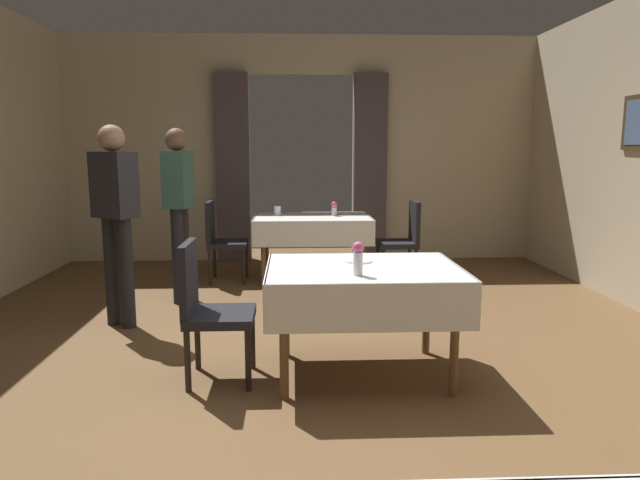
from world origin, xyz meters
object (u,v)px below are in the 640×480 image
dining_table_mid (363,281)px  glass_far_b (277,211)px  dining_table_far (312,225)px  chair_mid_left (208,305)px  person_waiter_by_doorway (115,209)px  flower_vase_mid (358,257)px  plate_mid_b (358,261)px  chair_far_left (221,237)px  person_diner_standing_aside (179,200)px  flower_vase_far (334,208)px  chair_far_right (404,237)px

dining_table_mid → glass_far_b: bearing=102.5°
dining_table_far → chair_mid_left: chair_mid_left is taller
chair_mid_left → person_waiter_by_doorway: 1.62m
flower_vase_mid → plate_mid_b: 0.44m
chair_mid_left → chair_far_left: same height
dining_table_mid → plate_mid_b: size_ratio=6.46×
dining_table_mid → person_waiter_by_doorway: person_waiter_by_doorway is taller
dining_table_far → flower_vase_mid: 3.12m
chair_mid_left → flower_vase_mid: (0.96, -0.21, 0.35)m
person_diner_standing_aside → chair_far_left: bearing=71.2°
dining_table_mid → plate_mid_b: 0.19m
dining_table_far → person_waiter_by_doorway: person_waiter_by_doorway is taller
chair_far_left → flower_vase_far: (1.31, 0.05, 0.32)m
chair_mid_left → flower_vase_far: 3.12m
dining_table_mid → chair_far_right: chair_far_right is taller
plate_mid_b → flower_vase_mid: bearing=-96.5°
person_waiter_by_doorway → chair_mid_left: bearing=-52.5°
chair_far_right → person_waiter_by_doorway: person_waiter_by_doorway is taller
chair_mid_left → chair_far_right: (1.84, 2.80, 0.00)m
plate_mid_b → chair_far_right: bearing=72.3°
flower_vase_mid → person_diner_standing_aside: bearing=124.4°
chair_far_right → flower_vase_far: chair_far_right is taller
flower_vase_mid → chair_far_left: bearing=111.8°
chair_far_right → person_waiter_by_doorway: (-2.77, -1.58, 0.51)m
dining_table_mid → chair_far_left: bearing=114.7°
glass_far_b → person_diner_standing_aside: size_ratio=0.06×
chair_far_right → flower_vase_far: 0.87m
flower_vase_mid → flower_vase_far: (0.08, 3.14, -0.02)m
glass_far_b → plate_mid_b: bearing=-77.2°
chair_far_right → plate_mid_b: chair_far_right is taller
flower_vase_far → person_diner_standing_aside: person_diner_standing_aside is taller
chair_far_right → glass_far_b: bearing=172.4°
flower_vase_mid → plate_mid_b: bearing=83.5°
flower_vase_mid → chair_far_right: bearing=73.8°
dining_table_mid → flower_vase_mid: bearing=-104.0°
flower_vase_mid → person_waiter_by_doorway: person_waiter_by_doorway is taller
dining_table_far → chair_far_right: bearing=-5.1°
chair_far_right → flower_vase_mid: (-0.88, -3.01, 0.35)m
dining_table_mid → dining_table_far: size_ratio=0.96×
flower_vase_mid → flower_vase_far: size_ratio=1.28×
flower_vase_mid → glass_far_b: size_ratio=1.94×
chair_mid_left → chair_far_right: size_ratio=1.00×
flower_vase_far → glass_far_b: bearing=173.8°
chair_far_right → plate_mid_b: 2.73m
chair_mid_left → chair_far_right: 3.35m
chair_far_left → flower_vase_mid: (1.23, -3.09, 0.35)m
person_waiter_by_doorway → person_diner_standing_aside: size_ratio=1.00×
chair_mid_left → plate_mid_b: 1.06m
flower_vase_far → flower_vase_mid: bearing=-91.4°
chair_far_right → person_waiter_by_doorway: 3.23m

